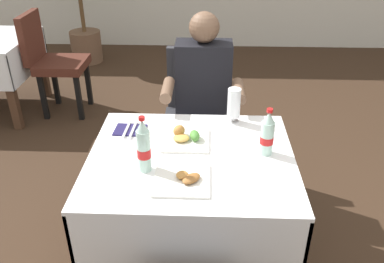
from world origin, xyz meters
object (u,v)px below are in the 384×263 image
at_px(plate_near_camera, 183,179).
at_px(plate_far_diner, 185,138).
at_px(cola_bottle_primary, 144,147).
at_px(napkin_cutlery_set, 130,130).
at_px(background_chair_right, 52,58).
at_px(main_dining_table, 191,184).
at_px(chair_far_diner_seat, 196,112).
at_px(seated_diner_far, 203,98).
at_px(cola_bottle_secondary, 267,135).
at_px(beer_glass_left, 234,105).
at_px(potted_plant_corner, 80,1).

relative_size(plate_near_camera, plate_far_diner, 1.03).
distance_m(cola_bottle_primary, napkin_cutlery_set, 0.41).
xyz_separation_m(napkin_cutlery_set, background_chair_right, (-1.05, 1.67, -0.19)).
relative_size(main_dining_table, chair_far_diner_seat, 1.05).
relative_size(main_dining_table, seated_diner_far, 0.81).
relative_size(seated_diner_far, plate_near_camera, 4.99).
height_order(cola_bottle_primary, cola_bottle_secondary, cola_bottle_primary).
distance_m(beer_glass_left, cola_bottle_primary, 0.66).
bearing_deg(background_chair_right, napkin_cutlery_set, -57.88).
relative_size(plate_far_diner, background_chair_right, 0.25).
xyz_separation_m(beer_glass_left, potted_plant_corner, (-1.73, 3.00, -0.07)).
bearing_deg(cola_bottle_secondary, cola_bottle_primary, -164.10).
bearing_deg(potted_plant_corner, napkin_cutlery_set, -69.70).
relative_size(plate_near_camera, beer_glass_left, 1.24).
relative_size(main_dining_table, plate_near_camera, 4.04).
bearing_deg(cola_bottle_secondary, plate_far_diner, 165.51).
xyz_separation_m(chair_far_diner_seat, cola_bottle_primary, (-0.21, -0.96, 0.31)).
bearing_deg(main_dining_table, napkin_cutlery_set, 145.48).
bearing_deg(seated_diner_far, main_dining_table, -93.82).
bearing_deg(background_chair_right, cola_bottle_secondary, -46.70).
bearing_deg(plate_near_camera, napkin_cutlery_set, 125.24).
relative_size(chair_far_diner_seat, seated_diner_far, 0.77).
bearing_deg(background_chair_right, potted_plant_corner, 94.22).
height_order(seated_diner_far, napkin_cutlery_set, seated_diner_far).
height_order(chair_far_diner_seat, potted_plant_corner, potted_plant_corner).
relative_size(main_dining_table, cola_bottle_secondary, 4.12).
height_order(chair_far_diner_seat, cola_bottle_secondary, cola_bottle_secondary).
xyz_separation_m(seated_diner_far, beer_glass_left, (0.18, -0.37, 0.13)).
bearing_deg(chair_far_diner_seat, beer_glass_left, -64.73).
xyz_separation_m(main_dining_table, seated_diner_far, (0.05, 0.73, 0.15)).
relative_size(cola_bottle_primary, napkin_cutlery_set, 1.46).
height_order(seated_diner_far, cola_bottle_secondary, seated_diner_far).
distance_m(background_chair_right, potted_plant_corner, 1.48).
bearing_deg(potted_plant_corner, main_dining_table, -65.94).
bearing_deg(plate_far_diner, cola_bottle_primary, -122.84).
bearing_deg(cola_bottle_primary, plate_far_diner, 57.16).
bearing_deg(seated_diner_far, potted_plant_corner, 120.45).
bearing_deg(plate_far_diner, plate_near_camera, -88.45).
distance_m(seated_diner_far, potted_plant_corner, 3.06).
relative_size(plate_near_camera, cola_bottle_primary, 0.90).
bearing_deg(main_dining_table, cola_bottle_primary, -148.51).
xyz_separation_m(beer_glass_left, cola_bottle_primary, (-0.44, -0.49, 0.02)).
height_order(main_dining_table, potted_plant_corner, potted_plant_corner).
height_order(plate_near_camera, napkin_cutlery_set, plate_near_camera).
distance_m(main_dining_table, plate_far_diner, 0.24).
xyz_separation_m(chair_far_diner_seat, background_chair_right, (-1.39, 1.07, 0.00)).
distance_m(seated_diner_far, plate_far_diner, 0.59).
bearing_deg(napkin_cutlery_set, plate_far_diner, -17.35).
xyz_separation_m(chair_far_diner_seat, potted_plant_corner, (-1.50, 2.53, 0.22)).
height_order(cola_bottle_secondary, background_chair_right, cola_bottle_secondary).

